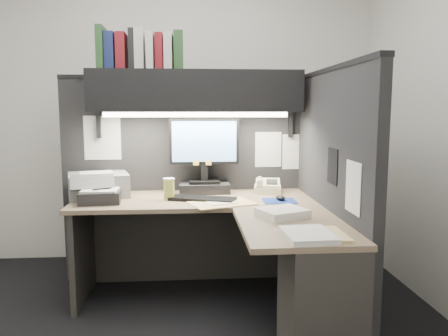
{
  "coord_description": "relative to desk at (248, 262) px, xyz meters",
  "views": [
    {
      "loc": [
        0.08,
        -2.54,
        1.36
      ],
      "look_at": [
        0.32,
        0.51,
        0.96
      ],
      "focal_mm": 35.0,
      "sensor_mm": 36.0,
      "label": 1
    }
  ],
  "objects": [
    {
      "name": "floor",
      "position": [
        -0.43,
        0.0,
        -0.44
      ],
      "size": [
        3.5,
        3.5,
        0.0
      ],
      "primitive_type": "plane",
      "color": "black",
      "rests_on": "ground"
    },
    {
      "name": "wall_back",
      "position": [
        -0.43,
        1.5,
        0.91
      ],
      "size": [
        3.5,
        0.04,
        2.7
      ],
      "primitive_type": "cube",
      "color": "white",
      "rests_on": "floor"
    },
    {
      "name": "wall_front",
      "position": [
        -0.43,
        -1.5,
        0.91
      ],
      "size": [
        3.5,
        0.04,
        2.7
      ],
      "primitive_type": "cube",
      "color": "white",
      "rests_on": "floor"
    },
    {
      "name": "partition_back",
      "position": [
        -0.4,
        0.93,
        0.36
      ],
      "size": [
        1.9,
        0.06,
        1.6
      ],
      "primitive_type": "cube",
      "color": "black",
      "rests_on": "floor"
    },
    {
      "name": "partition_right",
      "position": [
        0.55,
        0.18,
        0.36
      ],
      "size": [
        0.06,
        1.5,
        1.6
      ],
      "primitive_type": "cube",
      "color": "black",
      "rests_on": "floor"
    },
    {
      "name": "desk",
      "position": [
        0.0,
        0.0,
        0.0
      ],
      "size": [
        1.7,
        1.53,
        0.73
      ],
      "color": "#867455",
      "rests_on": "floor"
    },
    {
      "name": "overhead_shelf",
      "position": [
        -0.3,
        0.75,
        1.06
      ],
      "size": [
        1.55,
        0.34,
        0.3
      ],
      "primitive_type": "cube",
      "color": "black",
      "rests_on": "partition_back"
    },
    {
      "name": "task_light_tube",
      "position": [
        -0.3,
        0.61,
        0.89
      ],
      "size": [
        1.32,
        0.04,
        0.04
      ],
      "primitive_type": "cylinder",
      "rotation": [
        0.0,
        1.57,
        0.0
      ],
      "color": "white",
      "rests_on": "overhead_shelf"
    },
    {
      "name": "monitor",
      "position": [
        -0.24,
        0.78,
        0.51
      ],
      "size": [
        0.53,
        0.24,
        0.57
      ],
      "rotation": [
        0.0,
        0.0,
        0.01
      ],
      "color": "black",
      "rests_on": "desk"
    },
    {
      "name": "keyboard",
      "position": [
        -0.26,
        0.48,
        0.3
      ],
      "size": [
        0.49,
        0.3,
        0.02
      ],
      "primitive_type": "cube",
      "rotation": [
        0.0,
        0.0,
        -0.34
      ],
      "color": "black",
      "rests_on": "desk"
    },
    {
      "name": "mousepad",
      "position": [
        0.27,
        0.41,
        0.29
      ],
      "size": [
        0.23,
        0.21,
        0.0
      ],
      "primitive_type": "cube",
      "rotation": [
        0.0,
        0.0,
        -0.03
      ],
      "color": "navy",
      "rests_on": "desk"
    },
    {
      "name": "mouse",
      "position": [
        0.28,
        0.43,
        0.31
      ],
      "size": [
        0.08,
        0.1,
        0.03
      ],
      "primitive_type": "ellipsoid",
      "rotation": [
        0.0,
        0.0,
        0.25
      ],
      "color": "black",
      "rests_on": "mousepad"
    },
    {
      "name": "telephone",
      "position": [
        0.25,
        0.75,
        0.33
      ],
      "size": [
        0.24,
        0.24,
        0.08
      ],
      "primitive_type": "cube",
      "rotation": [
        0.0,
        0.0,
        -0.17
      ],
      "color": "beige",
      "rests_on": "desk"
    },
    {
      "name": "coffee_cup",
      "position": [
        -0.5,
        0.53,
        0.36
      ],
      "size": [
        0.1,
        0.1,
        0.14
      ],
      "primitive_type": "cylinder",
      "rotation": [
        0.0,
        0.0,
        -0.34
      ],
      "color": "#B7AF49",
      "rests_on": "desk"
    },
    {
      "name": "printer",
      "position": [
        -1.03,
        0.7,
        0.37
      ],
      "size": [
        0.5,
        0.45,
        0.17
      ],
      "primitive_type": "cube",
      "rotation": [
        0.0,
        0.0,
        0.27
      ],
      "color": "gray",
      "rests_on": "desk"
    },
    {
      "name": "notebook_stack",
      "position": [
        -0.97,
        0.46,
        0.33
      ],
      "size": [
        0.29,
        0.25,
        0.08
      ],
      "primitive_type": "cube",
      "rotation": [
        0.0,
        0.0,
        0.09
      ],
      "color": "black",
      "rests_on": "desk"
    },
    {
      "name": "open_folder",
      "position": [
        -0.14,
        0.36,
        0.29
      ],
      "size": [
        0.49,
        0.4,
        0.01
      ],
      "primitive_type": "cube",
      "rotation": [
        0.0,
        0.0,
        0.36
      ],
      "color": "#D8BC79",
      "rests_on": "desk"
    },
    {
      "name": "paper_stack_a",
      "position": [
        0.19,
        -0.04,
        0.31
      ],
      "size": [
        0.33,
        0.31,
        0.05
      ],
      "primitive_type": "cube",
      "rotation": [
        0.0,
        0.0,
        0.41
      ],
      "color": "white",
      "rests_on": "desk"
    },
    {
      "name": "paper_stack_b",
      "position": [
        0.23,
        -0.48,
        0.3
      ],
      "size": [
        0.25,
        0.3,
        0.03
      ],
      "primitive_type": "cube",
      "rotation": [
        0.0,
        0.0,
        0.05
      ],
      "color": "white",
      "rests_on": "desk"
    },
    {
      "name": "manila_stack",
      "position": [
        0.32,
        -0.45,
        0.29
      ],
      "size": [
        0.22,
        0.28,
        0.02
      ],
      "primitive_type": "cube",
      "rotation": [
        0.0,
        0.0,
        0.01
      ],
      "color": "#D8BC79",
      "rests_on": "desk"
    },
    {
      "name": "binder_row",
      "position": [
        -0.7,
        0.76,
        1.34
      ],
      "size": [
        0.61,
        0.26,
        0.3
      ],
      "color": "#254A25",
      "rests_on": "overhead_shelf"
    },
    {
      "name": "pinned_papers",
      "position": [
        -0.0,
        0.56,
        0.61
      ],
      "size": [
        1.76,
        1.31,
        0.51
      ],
      "color": "white",
      "rests_on": "partition_back"
    }
  ]
}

